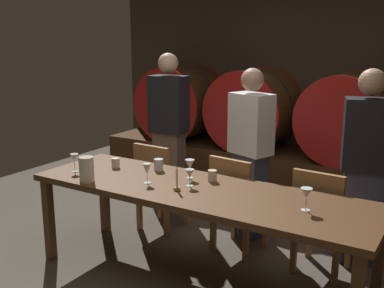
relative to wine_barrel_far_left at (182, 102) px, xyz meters
name	(u,v)px	position (x,y,z in m)	size (l,w,h in m)	color
back_wall	(314,81)	(1.61, 0.55, 0.32)	(5.60, 0.24, 2.65)	#473A2D
barrel_shelf	(295,174)	(1.61, 0.00, -0.74)	(5.04, 0.90, 0.53)	#4C2D16
wine_barrel_far_left	(182,102)	(0.00, 0.00, 0.00)	(0.97, 0.86, 0.97)	#513319
wine_barrel_center_left	(254,109)	(1.05, 0.00, 0.00)	(0.97, 0.86, 0.97)	brown
wine_barrel_center_right	(348,117)	(2.17, 0.00, 0.00)	(0.97, 0.86, 0.97)	brown
dining_table	(197,197)	(1.64, -2.33, -0.32)	(2.69, 0.81, 0.76)	#4C2D16
chair_left	(158,183)	(0.81, -1.69, -0.52)	(0.42, 0.42, 0.88)	olive
chair_center	(236,200)	(1.67, -1.74, -0.52)	(0.44, 0.44, 0.88)	olive
chair_right	(321,217)	(2.41, -1.74, -0.52)	(0.42, 0.42, 0.88)	olive
guest_left	(169,132)	(0.59, -1.19, -0.13)	(0.40, 0.27, 1.71)	brown
guest_center	(251,152)	(1.61, -1.32, -0.19)	(0.44, 0.35, 1.60)	#33384C
guest_right	(365,166)	(2.63, -1.33, -0.17)	(0.43, 0.34, 1.63)	#33384C
candle_center	(177,184)	(1.53, -2.45, -0.20)	(0.05, 0.05, 0.19)	olive
pitcher	(87,169)	(0.81, -2.64, -0.15)	(0.12, 0.12, 0.20)	beige
wine_glass_far_left	(74,158)	(0.54, -2.50, -0.13)	(0.07, 0.07, 0.16)	silver
wine_glass_left	(147,170)	(1.24, -2.43, -0.14)	(0.06, 0.06, 0.16)	white
wine_glass_center	(190,165)	(1.45, -2.15, -0.14)	(0.08, 0.08, 0.15)	white
wine_glass_right	(190,174)	(1.56, -2.32, -0.15)	(0.07, 0.07, 0.13)	silver
wine_glass_far_right	(306,194)	(2.47, -2.35, -0.13)	(0.08, 0.08, 0.15)	silver
cup_left	(116,163)	(0.74, -2.22, -0.21)	(0.07, 0.07, 0.08)	beige
cup_center	(159,165)	(1.11, -2.10, -0.20)	(0.08, 0.08, 0.10)	silver
cup_right	(212,176)	(1.65, -2.12, -0.20)	(0.07, 0.07, 0.09)	beige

